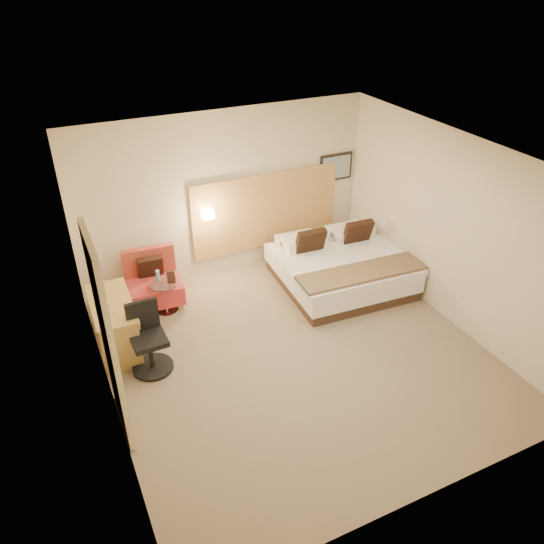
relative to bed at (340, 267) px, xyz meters
name	(u,v)px	position (x,y,z in m)	size (l,w,h in m)	color
floor	(296,354)	(-1.46, -1.27, -0.32)	(4.80, 5.00, 0.02)	#7C6A53
ceiling	(302,161)	(-1.46, -1.27, 2.40)	(4.80, 5.00, 0.02)	white
wall_back	(225,195)	(-1.46, 1.24, 1.04)	(4.80, 0.02, 2.70)	beige
wall_front	(435,404)	(-1.46, -3.78, 1.04)	(4.80, 0.02, 2.70)	beige
wall_left	(97,318)	(-3.87, -1.27, 1.04)	(0.02, 5.00, 2.70)	beige
wall_right	(452,230)	(0.95, -1.27, 1.04)	(0.02, 5.00, 2.70)	beige
headboard_panel	(266,211)	(-0.76, 1.20, 0.64)	(2.60, 0.04, 1.30)	tan
art_frame	(336,167)	(0.56, 1.21, 1.19)	(0.62, 0.03, 0.47)	black
art_canvas	(336,167)	(0.56, 1.19, 1.19)	(0.54, 0.01, 0.39)	#768EA3
lamp_arm	(207,212)	(-1.81, 1.15, 0.84)	(0.02, 0.02, 0.12)	silver
lamp_shade	(208,214)	(-1.81, 1.09, 0.84)	(0.15, 0.15, 0.15)	#FCEAC4
curtain	(108,340)	(-3.82, -1.52, 0.91)	(0.06, 0.90, 2.42)	beige
bottle_a	(158,276)	(-2.82, 0.51, 0.29)	(0.05, 0.05, 0.18)	#81B0C8
menu_folder	(171,277)	(-2.66, 0.39, 0.30)	(0.12, 0.05, 0.20)	#381E17
bed	(340,267)	(0.00, 0.00, 0.00)	(2.05, 2.00, 0.95)	#3C291E
lounge_chair	(154,283)	(-2.85, 0.77, 0.02)	(0.83, 0.74, 0.83)	#AC7051
side_table	(165,295)	(-2.76, 0.44, -0.03)	(0.53, 0.53, 0.51)	silver
desk	(114,312)	(-3.57, -0.08, 0.26)	(0.57, 1.17, 0.72)	tan
desk_chair	(149,343)	(-3.28, -0.69, 0.08)	(0.54, 0.54, 0.94)	black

